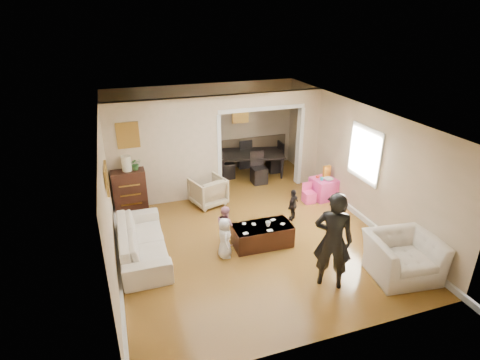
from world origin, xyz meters
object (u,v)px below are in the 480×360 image
object	(u,v)px
sofa	(142,241)
armchair_front	(403,257)
cyan_cup	(322,179)
dining_table	(251,164)
armchair_back	(208,191)
play_table	(323,188)
adult_person	(333,240)
table_lamp	(126,163)
child_kneel_a	(225,238)
coffee_table	(262,235)
child_kneel_b	(225,225)
child_toddler	(293,205)
dresser	(130,191)
coffee_cup	(268,224)

from	to	relation	value
sofa	armchair_front	distance (m)	4.90
armchair_front	cyan_cup	world-z (taller)	armchair_front
sofa	cyan_cup	bearing A→B (deg)	-76.25
armchair_front	dining_table	bearing A→B (deg)	107.58
armchair_back	play_table	bearing A→B (deg)	150.49
sofa	armchair_front	world-z (taller)	armchair_front
armchair_front	adult_person	size ratio (longest dim) A/B	0.66
table_lamp	armchair_back	bearing A→B (deg)	-7.32
armchair_back	child_kneel_a	size ratio (longest dim) A/B	0.93
table_lamp	coffee_table	bearing A→B (deg)	-44.20
coffee_table	adult_person	distance (m)	1.81
coffee_table	child_kneel_a	bearing A→B (deg)	-169.99
armchair_back	child_kneel_b	world-z (taller)	child_kneel_b
child_kneel_b	child_toddler	xyz separation A→B (m)	(1.75, 0.45, -0.04)
adult_person	child_kneel_b	xyz separation A→B (m)	(-1.36, 1.84, -0.47)
play_table	child_kneel_a	bearing A→B (deg)	-151.89
armchair_back	dining_table	bearing A→B (deg)	-156.54
cyan_cup	child_kneel_b	distance (m)	3.12
dresser	play_table	world-z (taller)	dresser
table_lamp	child_toddler	distance (m)	3.95
cyan_cup	child_kneel_a	xyz separation A→B (m)	(-3.04, -1.63, -0.16)
coffee_table	child_kneel_b	bearing A→B (deg)	156.80
sofa	coffee_cup	distance (m)	2.52
armchair_front	play_table	distance (m)	3.26
dining_table	child_kneel_a	bearing A→B (deg)	-103.52
armchair_back	coffee_cup	distance (m)	2.31
dining_table	adult_person	size ratio (longest dim) A/B	1.04
coffee_table	coffee_cup	bearing A→B (deg)	-26.57
dresser	play_table	bearing A→B (deg)	-10.23
coffee_cup	child_kneel_b	distance (m)	0.88
dresser	child_kneel_b	xyz separation A→B (m)	(1.75, -2.08, -0.10)
cyan_cup	child_toddler	distance (m)	1.36
child_kneel_a	child_kneel_b	size ratio (longest dim) A/B	0.98
cyan_cup	child_kneel_a	distance (m)	3.45
armchair_back	dresser	xyz separation A→B (m)	(-1.84, 0.24, 0.17)
coffee_table	cyan_cup	xyz separation A→B (m)	(2.19, 1.48, 0.36)
table_lamp	play_table	world-z (taller)	table_lamp
coffee_cup	cyan_cup	distance (m)	2.59
coffee_cup	child_kneel_b	world-z (taller)	child_kneel_b
table_lamp	dining_table	distance (m)	3.83
play_table	child_kneel_b	bearing A→B (deg)	-157.69
child_kneel_b	table_lamp	bearing A→B (deg)	21.51
sofa	dining_table	bearing A→B (deg)	-46.63
armchair_back	adult_person	size ratio (longest dim) A/B	0.43
dresser	child_toddler	xyz separation A→B (m)	(3.50, -1.63, -0.14)
child_kneel_a	child_kneel_b	world-z (taller)	child_kneel_b
coffee_table	cyan_cup	world-z (taller)	cyan_cup
armchair_back	armchair_front	size ratio (longest dim) A/B	0.66
play_table	child_kneel_b	world-z (taller)	child_kneel_b
adult_person	child_kneel_b	world-z (taller)	adult_person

